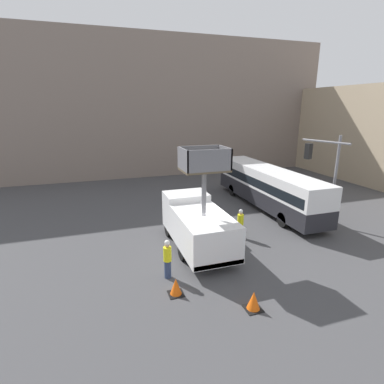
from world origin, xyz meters
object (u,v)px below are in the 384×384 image
(traffic_cone_near_truck, at_px, (176,287))
(traffic_cone_mid_road, at_px, (254,301))
(city_bus, at_px, (267,185))
(road_worker_near_truck, at_px, (168,259))
(traffic_light_pole, at_px, (326,168))
(utility_truck, at_px, (197,222))
(road_worker_directing, at_px, (240,224))

(traffic_cone_near_truck, relative_size, traffic_cone_mid_road, 0.96)
(city_bus, distance_m, traffic_cone_near_truck, 13.32)
(road_worker_near_truck, bearing_deg, traffic_light_pole, 115.43)
(traffic_light_pole, xyz_separation_m, traffic_cone_near_truck, (-10.89, -4.05, -3.72))
(utility_truck, bearing_deg, traffic_light_pole, 1.17)
(road_worker_near_truck, distance_m, traffic_cone_mid_road, 4.28)
(utility_truck, relative_size, road_worker_directing, 3.43)
(traffic_light_pole, bearing_deg, traffic_cone_near_truck, -159.60)
(traffic_cone_near_truck, height_order, traffic_cone_mid_road, traffic_cone_mid_road)
(city_bus, relative_size, traffic_cone_mid_road, 16.11)
(road_worker_near_truck, height_order, traffic_cone_mid_road, road_worker_near_truck)
(utility_truck, xyz_separation_m, traffic_cone_mid_road, (0.38, -5.78, -1.17))
(traffic_light_pole, bearing_deg, road_worker_directing, 176.96)
(city_bus, xyz_separation_m, road_worker_near_truck, (-9.82, -7.51, -0.88))
(city_bus, xyz_separation_m, traffic_cone_near_truck, (-9.80, -8.89, -1.50))
(road_worker_near_truck, relative_size, traffic_cone_near_truck, 2.57)
(traffic_light_pole, bearing_deg, road_worker_near_truck, -166.26)
(road_worker_directing, bearing_deg, utility_truck, -76.36)
(road_worker_near_truck, bearing_deg, road_worker_directing, 131.16)
(utility_truck, height_order, road_worker_directing, utility_truck)
(city_bus, height_order, traffic_cone_mid_road, city_bus)
(road_worker_near_truck, height_order, road_worker_directing, road_worker_near_truck)
(utility_truck, relative_size, traffic_light_pole, 1.04)
(traffic_light_pole, relative_size, road_worker_near_truck, 3.15)
(traffic_cone_near_truck, bearing_deg, traffic_light_pole, 20.40)
(utility_truck, bearing_deg, traffic_cone_mid_road, -86.28)
(traffic_cone_near_truck, bearing_deg, road_worker_directing, 39.73)
(road_worker_near_truck, height_order, traffic_cone_near_truck, road_worker_near_truck)
(traffic_cone_near_truck, bearing_deg, utility_truck, 59.43)
(road_worker_directing, relative_size, traffic_cone_mid_road, 2.37)
(utility_truck, distance_m, road_worker_near_truck, 3.44)
(traffic_cone_near_truck, xyz_separation_m, traffic_cone_mid_road, (2.67, -1.90, 0.01))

